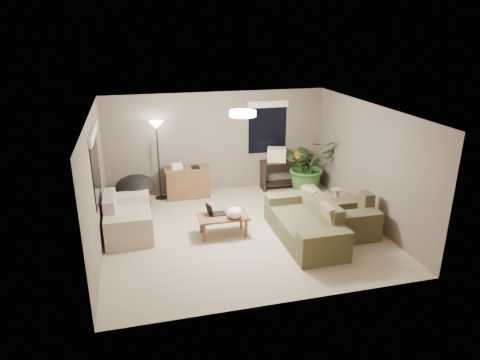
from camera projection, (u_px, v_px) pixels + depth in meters
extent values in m
plane|color=tan|center=(242.00, 231.00, 8.80)|extent=(5.50, 5.50, 0.00)
plane|color=white|center=(243.00, 110.00, 7.95)|extent=(5.50, 5.50, 0.00)
plane|color=#736255|center=(217.00, 142.00, 10.66)|extent=(5.50, 0.00, 5.50)
plane|color=#736255|center=(287.00, 229.00, 6.09)|extent=(5.50, 0.00, 5.50)
plane|color=#736255|center=(96.00, 186.00, 7.74)|extent=(0.00, 5.00, 5.00)
plane|color=#736255|center=(369.00, 163.00, 9.01)|extent=(0.00, 5.00, 5.00)
cube|color=#4B482D|center=(304.00, 229.00, 8.42)|extent=(0.95, 1.48, 0.42)
cube|color=brown|center=(322.00, 207.00, 8.36)|extent=(0.22, 1.48, 0.43)
cube|color=#46442A|center=(324.00, 247.00, 7.55)|extent=(0.95, 0.36, 0.60)
cube|color=brown|center=(288.00, 207.00, 9.23)|extent=(0.95, 0.36, 0.60)
cube|color=#8C7251|center=(329.00, 216.00, 7.93)|extent=(0.24, 0.46, 0.47)
cube|color=#8C7251|center=(310.00, 198.00, 8.75)|extent=(0.31, 0.49, 0.47)
cube|color=beige|center=(129.00, 223.00, 8.68)|extent=(0.90, 0.88, 0.42)
cube|color=beige|center=(110.00, 205.00, 8.46)|extent=(0.22, 0.88, 0.43)
cube|color=beige|center=(129.00, 232.00, 8.09)|extent=(0.90, 0.36, 0.60)
cube|color=beige|center=(129.00, 207.00, 9.22)|extent=(0.90, 0.36, 0.60)
cube|color=brown|center=(348.00, 224.00, 8.63)|extent=(0.95, 0.28, 0.42)
cube|color=#46402A|center=(366.00, 203.00, 8.57)|extent=(0.22, 0.28, 0.43)
cube|color=brown|center=(356.00, 227.00, 8.31)|extent=(0.95, 0.36, 0.60)
cube|color=#49432C|center=(341.00, 214.00, 8.89)|extent=(0.95, 0.36, 0.60)
cube|color=brown|center=(223.00, 217.00, 8.51)|extent=(1.00, 0.55, 0.04)
cylinder|color=brown|center=(204.00, 233.00, 8.30)|extent=(0.06, 0.06, 0.38)
cylinder|color=brown|center=(246.00, 228.00, 8.50)|extent=(0.06, 0.06, 0.38)
cylinder|color=brown|center=(201.00, 224.00, 8.67)|extent=(0.06, 0.06, 0.38)
cylinder|color=brown|center=(241.00, 220.00, 8.86)|extent=(0.06, 0.06, 0.38)
cube|color=black|center=(217.00, 214.00, 8.57)|extent=(0.33, 0.23, 0.02)
cube|color=black|center=(209.00, 209.00, 8.49)|extent=(0.14, 0.24, 0.22)
ellipsoid|color=white|center=(235.00, 213.00, 8.38)|extent=(0.32, 0.29, 0.22)
cube|color=brown|center=(188.00, 183.00, 10.46)|extent=(1.05, 0.45, 0.71)
cube|color=brown|center=(187.00, 169.00, 10.33)|extent=(1.10, 0.50, 0.04)
cube|color=silver|center=(176.00, 166.00, 10.24)|extent=(0.28, 0.23, 0.12)
cube|color=black|center=(195.00, 167.00, 10.32)|extent=(0.18, 0.22, 0.04)
cube|color=black|center=(286.00, 161.00, 10.92)|extent=(1.30, 0.40, 0.04)
cube|color=black|center=(263.00, 177.00, 10.91)|extent=(0.05, 0.38, 0.71)
cube|color=black|center=(307.00, 173.00, 11.18)|extent=(0.05, 0.38, 0.71)
cube|color=black|center=(285.00, 182.00, 11.11)|extent=(1.25, 0.36, 0.03)
ellipsoid|color=orange|center=(299.00, 155.00, 10.96)|extent=(0.35, 0.35, 0.22)
cube|color=beige|center=(277.00, 155.00, 10.80)|extent=(0.54, 0.47, 0.34)
cylinder|color=black|center=(137.00, 203.00, 9.84)|extent=(0.60, 0.60, 0.30)
ellipsoid|color=black|center=(136.00, 186.00, 9.70)|extent=(0.99, 0.99, 0.50)
cylinder|color=black|center=(161.00, 198.00, 10.49)|extent=(0.28, 0.28, 0.02)
cylinder|color=black|center=(159.00, 163.00, 10.19)|extent=(0.04, 0.04, 1.78)
cone|color=white|center=(156.00, 125.00, 9.88)|extent=(0.32, 0.32, 0.18)
cylinder|color=white|center=(243.00, 113.00, 7.97)|extent=(0.50, 0.50, 0.10)
imported|color=#2D5923|center=(308.00, 171.00, 10.77)|extent=(1.26, 1.40, 1.09)
cube|color=tan|center=(335.00, 209.00, 9.85)|extent=(0.32, 0.32, 0.03)
cylinder|color=tan|center=(336.00, 199.00, 9.77)|extent=(0.12, 0.12, 0.44)
cube|color=tan|center=(337.00, 190.00, 9.69)|extent=(0.22, 0.22, 0.03)
cube|color=black|center=(96.00, 165.00, 7.91)|extent=(0.01, 1.50, 1.30)
cube|color=white|center=(93.00, 133.00, 7.72)|extent=(0.05, 1.56, 0.16)
cube|color=black|center=(267.00, 128.00, 10.84)|extent=(1.00, 0.01, 1.30)
cube|color=white|center=(268.00, 104.00, 10.62)|extent=(1.06, 0.05, 0.16)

